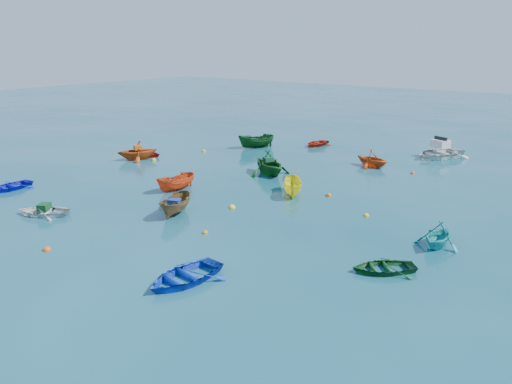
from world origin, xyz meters
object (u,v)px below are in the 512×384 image
Objects in this scene: dinghy_blue_sw at (10,189)px; dinghy_blue_se at (185,281)px; motorboat_white at (439,157)px; dinghy_white_near at (43,214)px.

dinghy_blue_se reaches higher than dinghy_blue_sw.
dinghy_blue_se is 27.17m from motorboat_white.
motorboat_white is (0.76, 27.16, 0.00)m from dinghy_blue_se.
dinghy_blue_sw is at bearing 177.13° from dinghy_blue_se.
dinghy_white_near is at bearing 179.91° from dinghy_blue_se.
dinghy_blue_se is at bearing 54.45° from dinghy_white_near.
dinghy_blue_sw is at bearing -133.50° from dinghy_white_near.
dinghy_blue_sw is 0.85× the size of dinghy_blue_se.
motorboat_white reaches higher than dinghy_blue_se.
motorboat_white is at bearing 124.46° from dinghy_white_near.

